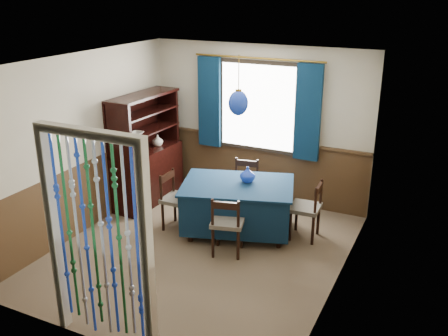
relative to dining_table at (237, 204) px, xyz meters
The scene contains 22 objects.
floor 0.87m from the dining_table, 106.24° to the right, with size 4.00×4.00×0.00m, color brown.
ceiling 2.21m from the dining_table, 106.24° to the right, with size 4.00×4.00×0.00m, color silver.
wall_back 1.53m from the dining_table, 99.50° to the left, with size 3.60×3.60×0.00m, color #BFB59C.
wall_front 2.86m from the dining_table, 94.45° to the right, with size 3.60×3.60×0.00m, color #BFB59C.
wall_left 2.29m from the dining_table, 160.07° to the right, with size 4.00×4.00×0.00m, color #BFB59C.
wall_right 1.93m from the dining_table, 24.68° to the right, with size 4.00×4.00×0.00m, color #BFB59C.
wainscot_back 1.28m from the dining_table, 99.61° to the left, with size 3.60×3.60×0.00m, color #47301B.
wainscot_front 2.72m from the dining_table, 94.48° to the right, with size 3.60×3.60×0.00m, color #47301B.
wainscot_left 2.13m from the dining_table, 159.93° to the right, with size 4.00×4.00×0.00m, color #47301B.
wainscot_right 1.74m from the dining_table, 24.89° to the right, with size 4.00×4.00×0.00m, color #47301B.
window 1.67m from the dining_table, 99.88° to the left, with size 1.32×0.12×1.42m, color black.
doorway 2.75m from the dining_table, 94.55° to the right, with size 1.16×0.12×2.18m, color silver, non-canonical shape.
dining_table is the anchor object (origin of this frame).
chair_near 0.64m from the dining_table, 77.55° to the right, with size 0.50×0.48×0.83m.
chair_far 0.65m from the dining_table, 105.28° to the left, with size 0.47×0.45×0.84m.
chair_left 0.89m from the dining_table, 163.25° to the right, with size 0.40×0.42×0.84m.
chair_right 0.97m from the dining_table, 15.44° to the left, with size 0.42×0.44×0.84m.
sideboard 1.81m from the dining_table, 168.31° to the left, with size 0.53×1.37×1.77m.
pendant_lamp 1.45m from the dining_table, 90.00° to the right, with size 0.26×0.26×0.79m.
vase_table 0.44m from the dining_table, 58.17° to the left, with size 0.20×0.20×0.20m, color #1733A0.
bowl_shelf 1.88m from the dining_table, behind, with size 0.21×0.21×0.05m, color beige.
vase_sideboard 1.89m from the dining_table, 160.07° to the left, with size 0.19×0.19×0.20m, color beige.
Camera 1 is at (2.82, -5.11, 3.33)m, focal length 40.00 mm.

